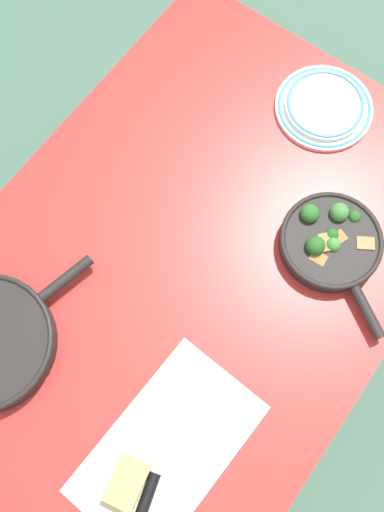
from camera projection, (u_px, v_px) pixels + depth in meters
ground_plane at (192, 322)px, 1.98m from camera, size 14.00×14.00×0.00m
dining_table_red at (192, 268)px, 1.37m from camera, size 1.31×0.93×0.72m
skillet_broccoli at (331, 242)px, 1.28m from camera, size 0.25×0.32×0.07m
parchment_sheet at (167, 448)px, 1.17m from camera, size 0.41×0.25×0.00m
grater_knife at (157, 470)px, 1.15m from camera, size 0.26×0.10×0.02m
cheese_block at (127, 483)px, 1.13m from camera, size 0.11×0.08×0.04m
dinner_plate_stack at (324, 106)px, 1.40m from camera, size 0.24×0.24×0.03m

